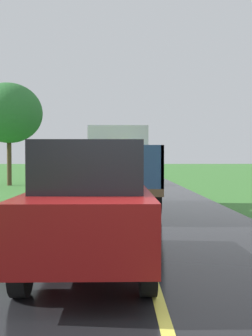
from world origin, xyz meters
TOP-DOWN VIEW (x-y plane):
  - ground_plane at (0.00, 0.00)m, footprint 200.00×200.00m
  - road_surface at (0.00, 0.00)m, footprint 6.40×120.00m
  - centre_line at (0.00, 0.00)m, footprint 0.14×108.00m
  - banana_truck_near at (-0.49, 9.22)m, footprint 2.38×5.82m
  - roadside_tree_near_left at (-7.32, 20.80)m, footprint 4.16×4.16m
  - following_car at (-0.89, 1.58)m, footprint 1.74×4.10m

SIDE VIEW (x-z plane):
  - ground_plane at x=0.00m, z-range 0.00..0.00m
  - road_surface at x=0.00m, z-range 0.00..0.08m
  - centre_line at x=0.00m, z-range 0.08..0.09m
  - following_car at x=-0.89m, z-range 0.11..2.03m
  - banana_truck_near at x=-0.49m, z-range 0.08..2.88m
  - roadside_tree_near_left at x=-7.32m, z-range 1.32..7.72m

